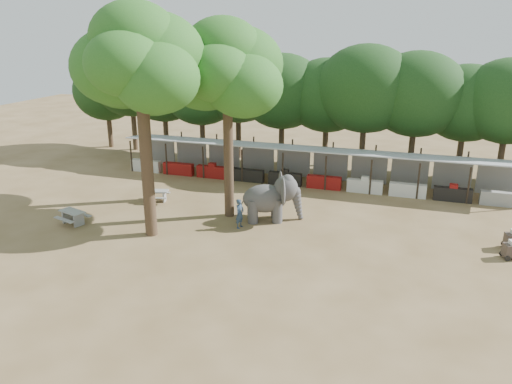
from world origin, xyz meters
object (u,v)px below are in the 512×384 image
(yard_tree_left, at_px, (140,71))
(yard_tree_back, at_px, (226,69))
(picnic_table_far, at_px, (157,194))
(picnic_table_near, at_px, (73,215))
(elephant, at_px, (272,198))
(yard_tree_center, at_px, (139,60))
(handler, at_px, (240,214))

(yard_tree_left, relative_size, yard_tree_back, 0.97)
(yard_tree_left, xyz_separation_m, picnic_table_far, (0.77, -0.28, -7.72))
(yard_tree_left, height_order, picnic_table_near, yard_tree_left)
(yard_tree_left, xyz_separation_m, elephant, (8.76, -1.11, -6.83))
(yard_tree_center, xyz_separation_m, elephant, (5.76, 3.90, -7.83))
(yard_tree_back, relative_size, picnic_table_near, 5.86)
(elephant, xyz_separation_m, handler, (-1.39, -1.68, -0.53))
(yard_tree_left, bearing_deg, yard_tree_back, -9.46)
(elephant, relative_size, handler, 2.20)
(handler, bearing_deg, yard_tree_center, 131.69)
(picnic_table_far, bearing_deg, yard_tree_left, 144.65)
(yard_tree_center, relative_size, picnic_table_far, 6.77)
(yard_tree_left, bearing_deg, elephant, -7.19)
(elephant, distance_m, picnic_table_near, 11.45)
(yard_tree_center, xyz_separation_m, handler, (4.37, 2.21, -8.37))
(yard_tree_left, bearing_deg, yard_tree_center, -59.04)
(picnic_table_near, bearing_deg, elephant, 38.30)
(handler, bearing_deg, yard_tree_back, 52.37)
(yard_tree_center, bearing_deg, picnic_table_near, -177.12)
(elephant, bearing_deg, yard_tree_back, 156.76)
(yard_tree_left, distance_m, handler, 10.78)
(picnic_table_near, bearing_deg, yard_tree_back, 45.35)
(handler, distance_m, picnic_table_near, 9.58)
(yard_tree_center, xyz_separation_m, yard_tree_back, (3.00, 4.00, -0.67))
(yard_tree_center, distance_m, picnic_table_near, 9.97)
(elephant, distance_m, picnic_table_far, 8.08)
(picnic_table_far, bearing_deg, handler, -35.88)
(yard_tree_back, distance_m, handler, 8.03)
(yard_tree_back, bearing_deg, elephant, -2.19)
(yard_tree_left, distance_m, picnic_table_near, 9.49)
(picnic_table_near, bearing_deg, yard_tree_center, 19.91)
(handler, bearing_deg, picnic_table_near, 119.73)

